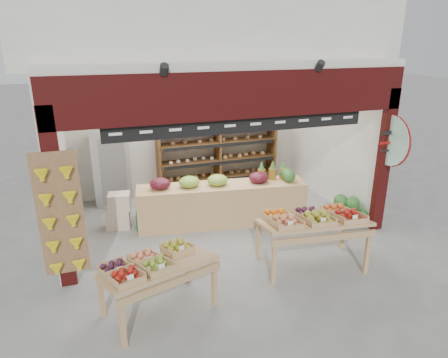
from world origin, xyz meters
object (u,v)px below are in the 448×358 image
(display_table_left, at_px, (150,266))
(watermelon_pile, at_px, (350,214))
(display_table_right, at_px, (313,219))
(refrigerator, at_px, (112,168))
(back_shelving, at_px, (218,144))
(cardboard_stack, at_px, (131,214))
(mid_counter, at_px, (222,202))

(display_table_left, height_order, watermelon_pile, display_table_left)
(display_table_right, bearing_deg, refrigerator, 126.40)
(refrigerator, bearing_deg, watermelon_pile, -11.50)
(display_table_right, bearing_deg, back_shelving, 94.37)
(display_table_right, relative_size, watermelon_pile, 2.26)
(display_table_right, bearing_deg, display_table_left, -172.60)
(cardboard_stack, height_order, display_table_left, display_table_left)
(watermelon_pile, bearing_deg, back_shelving, 125.13)
(cardboard_stack, height_order, display_table_right, display_table_right)
(refrigerator, bearing_deg, back_shelving, 21.37)
(refrigerator, bearing_deg, display_table_left, -68.72)
(cardboard_stack, relative_size, display_table_left, 0.66)
(display_table_left, bearing_deg, refrigerator, 91.92)
(refrigerator, xyz_separation_m, display_table_right, (2.71, -3.68, -0.01))
(display_table_right, distance_m, watermelon_pile, 2.03)
(back_shelving, bearing_deg, watermelon_pile, -54.87)
(back_shelving, relative_size, mid_counter, 0.87)
(cardboard_stack, bearing_deg, watermelon_pile, -17.59)
(refrigerator, distance_m, watermelon_pile, 5.03)
(refrigerator, height_order, cardboard_stack, refrigerator)
(display_table_left, bearing_deg, mid_counter, 52.23)
(watermelon_pile, bearing_deg, cardboard_stack, 162.41)
(refrigerator, relative_size, display_table_right, 0.95)
(display_table_left, bearing_deg, watermelon_pile, 19.25)
(back_shelving, bearing_deg, refrigerator, -178.00)
(refrigerator, xyz_separation_m, watermelon_pile, (4.29, -2.56, -0.62))
(cardboard_stack, height_order, mid_counter, mid_counter)
(cardboard_stack, distance_m, watermelon_pile, 4.28)
(back_shelving, relative_size, display_table_right, 1.66)
(back_shelving, height_order, display_table_right, back_shelving)
(watermelon_pile, bearing_deg, display_table_right, -144.70)
(cardboard_stack, bearing_deg, back_shelving, 31.48)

